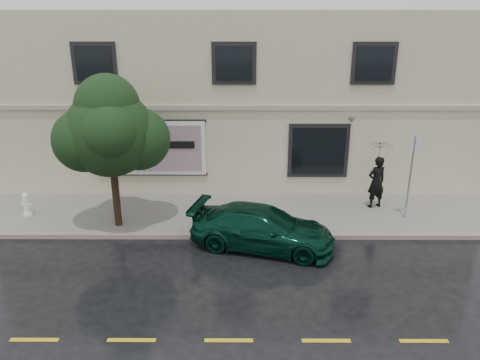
{
  "coord_description": "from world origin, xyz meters",
  "views": [
    {
      "loc": [
        0.29,
        -12.14,
        7.04
      ],
      "look_at": [
        0.23,
        2.2,
        1.77
      ],
      "focal_mm": 35.0,
      "sensor_mm": 36.0,
      "label": 1
    }
  ],
  "objects_px": {
    "pedestrian": "(376,182)",
    "fire_hydrant": "(27,204)",
    "car": "(263,228)",
    "street_tree": "(110,133)"
  },
  "relations": [
    {
      "from": "pedestrian",
      "to": "fire_hydrant",
      "type": "height_order",
      "value": "pedestrian"
    },
    {
      "from": "pedestrian",
      "to": "fire_hydrant",
      "type": "bearing_deg",
      "value": -16.57
    },
    {
      "from": "car",
      "to": "street_tree",
      "type": "relative_size",
      "value": 0.97
    },
    {
      "from": "car",
      "to": "fire_hydrant",
      "type": "distance_m",
      "value": 8.49
    },
    {
      "from": "car",
      "to": "pedestrian",
      "type": "xyz_separation_m",
      "value": [
        4.24,
        2.84,
        0.47
      ]
    },
    {
      "from": "car",
      "to": "street_tree",
      "type": "distance_m",
      "value": 5.67
    },
    {
      "from": "car",
      "to": "pedestrian",
      "type": "relative_size",
      "value": 2.3
    },
    {
      "from": "street_tree",
      "to": "fire_hydrant",
      "type": "relative_size",
      "value": 5.51
    },
    {
      "from": "car",
      "to": "fire_hydrant",
      "type": "xyz_separation_m",
      "value": [
        -8.23,
        2.05,
        -0.09
      ]
    },
    {
      "from": "car",
      "to": "pedestrian",
      "type": "height_order",
      "value": "pedestrian"
    }
  ]
}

